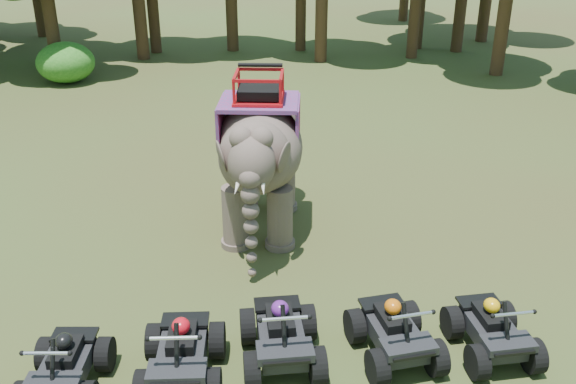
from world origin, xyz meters
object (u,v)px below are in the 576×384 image
Objects in this scene: elephant at (260,152)px; atv_4 at (494,323)px; atv_0 at (63,360)px; atv_3 at (395,325)px; atv_1 at (181,347)px; atv_2 at (281,328)px.

atv_4 is at bearing -46.15° from elephant.
atv_4 is (3.52, -5.21, -1.29)m from elephant.
atv_0 is 5.46m from atv_3.
atv_3 is 1.71m from atv_4.
atv_0 is 0.95× the size of atv_3.
atv_3 is 1.04× the size of atv_4.
atv_2 is (1.66, 0.26, 0.00)m from atv_1.
atv_1 is (-1.79, -5.20, -1.24)m from elephant.
atv_1 reaches higher than atv_3.
atv_3 reaches higher than atv_4.
elephant is 2.71× the size of atv_4.
atv_1 is 5.31m from atv_4.
atv_3 is at bearing 9.00° from atv_0.
atv_1 is at bearing 8.08° from atv_0.
atv_2 reaches higher than atv_4.
elephant is at bearing 122.52° from atv_4.
elephant is at bearing 103.68° from atv_3.
elephant reaches higher than atv_0.
atv_1 is at bearing 175.89° from atv_3.
elephant reaches higher than atv_4.
atv_2 is (3.52, 0.27, 0.06)m from atv_0.
atv_0 is 7.16m from atv_4.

